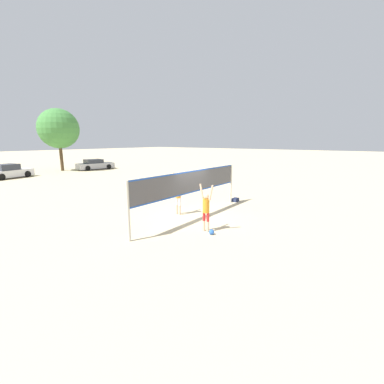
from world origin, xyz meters
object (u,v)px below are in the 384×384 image
Objects in this scene: parked_car_far at (95,165)px; tree_right_cluster at (58,129)px; player_blocker at (178,193)px; volleyball at (212,232)px; volleyball_net at (192,185)px; gear_bag at (235,200)px; parked_car_near at (9,172)px; player_spiker at (206,207)px.

tree_right_cluster is (-3.46, 1.92, 4.64)m from parked_car_far.
player_blocker is 10.00× the size of volleyball.
tree_right_cluster reaches higher than player_blocker.
volleyball_net is 3.63× the size of player_blocker.
parked_car_near is (-4.89, 23.45, 0.53)m from gear_bag.
parked_car_far is (9.54, 23.64, -1.06)m from volleyball_net.
parked_car_near reaches higher than volleyball.
parked_car_near reaches higher than gear_bag.
volleyball is at bearing 155.07° from player_spiker.
volleyball_net is 2.23m from player_spiker.
gear_bag is (5.65, 1.57, -0.96)m from player_spiker.
player_spiker is at bearing 65.07° from volleyball.
player_spiker is 0.46× the size of parked_car_near.
volleyball and gear_bag have the same top height.
player_spiker is 0.42× the size of parked_car_far.
tree_right_cluster reaches higher than player_spiker.
volleyball is 25.46m from parked_car_near.
volleyball_net is at bearing -102.07° from parked_car_near.
gear_bag is 23.96m from parked_car_near.
volleyball is (-1.48, -2.14, -1.56)m from volleyball_net.
player_spiker is 2.86m from player_blocker.
parked_car_far is at bearing -11.40° from parked_car_near.
player_blocker is at bearing -103.96° from tree_right_cluster.
tree_right_cluster is (1.71, 25.72, 5.14)m from gear_bag.
volleyball is at bearing -25.27° from player_blocker.
volleyball_net is at bearing -103.37° from parked_car_far.
gear_bag is at bearing -74.45° from player_spiker.
gear_bag is 0.06× the size of tree_right_cluster.
tree_right_cluster reaches higher than volleyball.
player_spiker is 0.92× the size of player_blocker.
gear_bag is (4.43, -1.01, -1.07)m from player_blocker.
player_blocker is 24.73m from parked_car_far.
tree_right_cluster is at bearing 86.20° from gear_bag.
tree_right_cluster is at bearing 5.59° from parked_car_near.
player_blocker reaches higher than parked_car_near.
parked_car_near is at bearing -161.06° from tree_right_cluster.
volleyball is 0.05× the size of parked_car_near.
gear_bag is 0.10× the size of parked_car_near.
volleyball_net is 3.96× the size of player_spiker.
volleyball is 29.17m from tree_right_cluster.
volleyball_net is at bearing 55.39° from volleyball.
volleyball is at bearing -105.50° from parked_car_near.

